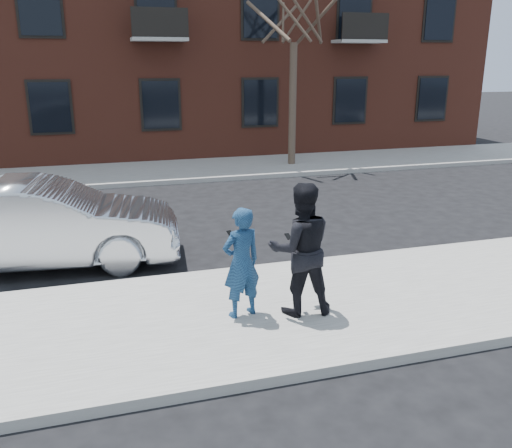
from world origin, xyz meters
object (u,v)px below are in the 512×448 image
object	(u,v)px
silver_sedan	(42,224)
man_peacoat	(301,249)
man_hoodie	(241,263)
street_tree	(294,6)

from	to	relation	value
silver_sedan	man_peacoat	size ratio (longest dim) A/B	2.54
silver_sedan	man_hoodie	xyz separation A→B (m)	(2.95, -3.38, 0.15)
street_tree	silver_sedan	size ratio (longest dim) A/B	1.35
silver_sedan	man_hoodie	size ratio (longest dim) A/B	3.04
silver_sedan	man_hoodie	world-z (taller)	man_hoodie
silver_sedan	man_peacoat	world-z (taller)	man_peacoat
street_tree	man_hoodie	size ratio (longest dim) A/B	4.12
street_tree	man_hoodie	world-z (taller)	street_tree
street_tree	silver_sedan	xyz separation A→B (m)	(-7.89, -7.92, -4.70)
silver_sedan	man_peacoat	bearing A→B (deg)	-126.40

